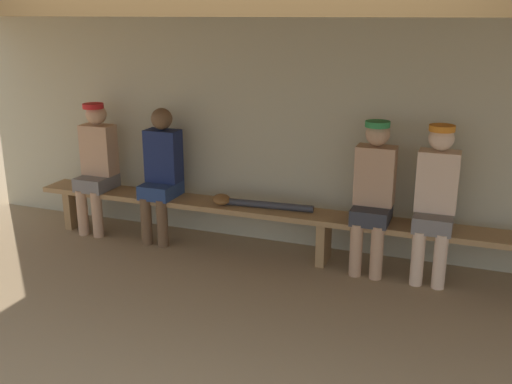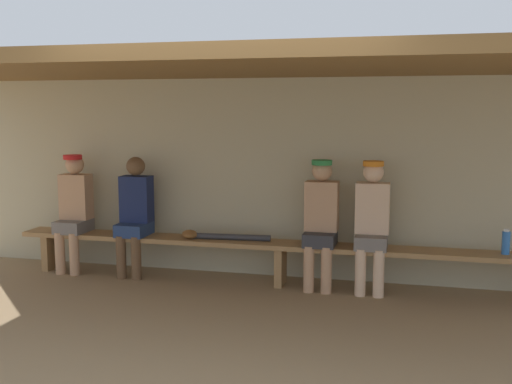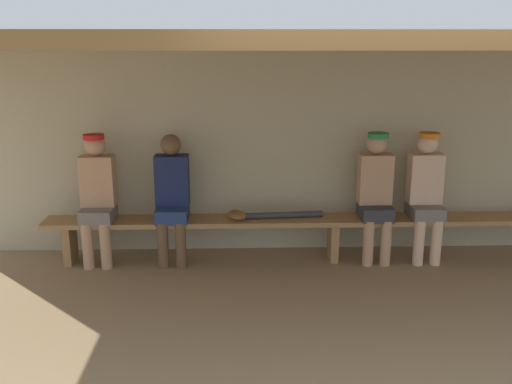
% 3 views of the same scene
% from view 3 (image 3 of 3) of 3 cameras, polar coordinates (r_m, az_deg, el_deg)
% --- Properties ---
extents(ground_plane, '(24.00, 24.00, 0.00)m').
position_cam_3_polar(ground_plane, '(4.79, 10.62, -13.47)').
color(ground_plane, '#937754').
extents(back_wall, '(8.00, 0.20, 2.20)m').
position_cam_3_polar(back_wall, '(6.29, 7.32, 4.27)').
color(back_wall, '#B7AD8C').
rests_on(back_wall, ground).
extents(dugout_roof, '(8.00, 2.80, 0.12)m').
position_cam_3_polar(dugout_roof, '(4.90, 10.18, 14.77)').
color(dugout_roof, brown).
rests_on(dugout_roof, back_wall).
extents(bench, '(6.00, 0.36, 0.46)m').
position_cam_3_polar(bench, '(6.04, 7.74, -3.20)').
color(bench, '#9E7547').
rests_on(bench, ground).
extents(player_rightmost, '(0.34, 0.42, 1.34)m').
position_cam_3_polar(player_rightmost, '(6.02, 11.84, 0.13)').
color(player_rightmost, '#333338').
rests_on(player_rightmost, ground).
extents(player_in_blue, '(0.34, 0.42, 1.34)m').
position_cam_3_polar(player_in_blue, '(5.90, -8.37, -0.19)').
color(player_in_blue, navy).
rests_on(player_in_blue, ground).
extents(player_middle, '(0.34, 0.42, 1.34)m').
position_cam_3_polar(player_middle, '(6.16, 16.57, 0.16)').
color(player_middle, slate).
rests_on(player_middle, ground).
extents(player_near_post, '(0.34, 0.42, 1.34)m').
position_cam_3_polar(player_near_post, '(6.03, -15.55, -0.08)').
color(player_near_post, slate).
rests_on(player_near_post, ground).
extents(baseball_glove_dark_brown, '(0.27, 0.29, 0.09)m').
position_cam_3_polar(baseball_glove_dark_brown, '(5.90, -1.92, -2.32)').
color(baseball_glove_dark_brown, brown).
rests_on(baseball_glove_dark_brown, bench).
extents(baseball_bat, '(0.88, 0.13, 0.07)m').
position_cam_3_polar(baseball_bat, '(5.94, 2.50, -2.31)').
color(baseball_bat, '#333338').
rests_on(baseball_bat, bench).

